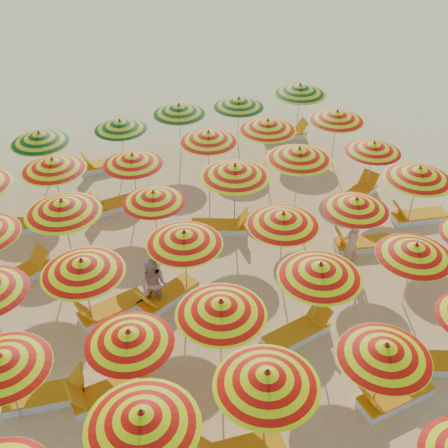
{
  "coord_description": "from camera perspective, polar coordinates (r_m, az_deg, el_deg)",
  "views": [
    {
      "loc": [
        -4.67,
        -10.54,
        10.23
      ],
      "look_at": [
        0.0,
        0.5,
        1.6
      ],
      "focal_mm": 45.0,
      "sensor_mm": 36.0,
      "label": 1
    }
  ],
  "objects": [
    {
      "name": "lounger_20",
      "position": [
        22.59,
        6.27,
        9.03
      ],
      "size": [
        1.8,
        0.82,
        0.69
      ],
      "rotation": [
        0.0,
        0.0,
        -0.14
      ],
      "color": "white",
      "rests_on": "ground"
    },
    {
      "name": "lounger_15",
      "position": [
        17.14,
        -0.33,
        -0.26
      ],
      "size": [
        1.82,
        1.24,
        0.69
      ],
      "rotation": [
        0.0,
        0.0,
        -0.43
      ],
      "color": "white",
      "rests_on": "ground"
    },
    {
      "name": "umbrella_37",
      "position": [
        19.47,
        -18.22,
        8.34
      ],
      "size": [
        2.43,
        2.43,
        2.08
      ],
      "color": "silver",
      "rests_on": "ground"
    },
    {
      "name": "ground",
      "position": [
        15.41,
        0.73,
        -5.84
      ],
      "size": [
        120.0,
        120.0,
        0.0
      ],
      "primitive_type": "plane",
      "color": "#F5C26C",
      "rests_on": "ground"
    },
    {
      "name": "lounger_9",
      "position": [
        13.96,
        7.52,
        -10.88
      ],
      "size": [
        1.81,
        0.86,
        0.69
      ],
      "rotation": [
        0.0,
        0.0,
        0.17
      ],
      "color": "white",
      "rests_on": "ground"
    },
    {
      "name": "umbrella_33",
      "position": [
        18.62,
        -1.59,
        8.85
      ],
      "size": [
        2.34,
        2.34,
        2.06
      ],
      "color": "silver",
      "rests_on": "ground"
    },
    {
      "name": "umbrella_40",
      "position": [
        21.24,
        1.5,
        12.24
      ],
      "size": [
        2.24,
        2.24,
        2.0
      ],
      "color": "silver",
      "rests_on": "ground"
    },
    {
      "name": "umbrella_29",
      "position": [
        18.86,
        14.95,
        7.55
      ],
      "size": [
        1.99,
        1.99,
        1.92
      ],
      "color": "silver",
      "rests_on": "ground"
    },
    {
      "name": "umbrella_21",
      "position": [
        14.69,
        6.03,
        0.51
      ],
      "size": [
        2.27,
        2.27,
        2.05
      ],
      "color": "silver",
      "rests_on": "ground"
    },
    {
      "name": "umbrella_25",
      "position": [
        15.49,
        -16.11,
        1.71
      ],
      "size": [
        2.33,
        2.33,
        2.18
      ],
      "color": "silver",
      "rests_on": "ground"
    },
    {
      "name": "lounger_13",
      "position": [
        18.61,
        19.12,
        0.73
      ],
      "size": [
        1.82,
        0.93,
        0.69
      ],
      "rotation": [
        0.0,
        0.0,
        2.93
      ],
      "color": "white",
      "rests_on": "ground"
    },
    {
      "name": "lounger_10",
      "position": [
        14.68,
        -11.43,
        -8.52
      ],
      "size": [
        1.81,
        0.92,
        0.69
      ],
      "rotation": [
        0.0,
        0.0,
        3.35
      ],
      "color": "white",
      "rests_on": "ground"
    },
    {
      "name": "lounger_5",
      "position": [
        14.09,
        20.81,
        -13.05
      ],
      "size": [
        1.82,
        1.24,
        0.69
      ],
      "rotation": [
        0.0,
        0.0,
        2.72
      ],
      "color": "white",
      "rests_on": "ground"
    },
    {
      "name": "umbrella_26",
      "position": [
        15.85,
        -7.16,
        2.76
      ],
      "size": [
        2.29,
        2.29,
        1.9
      ],
      "color": "silver",
      "rests_on": "ground"
    },
    {
      "name": "umbrella_41",
      "position": [
        22.11,
        7.72,
        13.4
      ],
      "size": [
        2.3,
        2.3,
        2.2
      ],
      "color": "silver",
      "rests_on": "ground"
    },
    {
      "name": "umbrella_23",
      "position": [
        17.33,
        19.21,
        4.88
      ],
      "size": [
        2.15,
        2.15,
        2.16
      ],
      "color": "silver",
      "rests_on": "ground"
    },
    {
      "name": "lounger_17",
      "position": [
        18.43,
        -21.15,
        -0.14
      ],
      "size": [
        1.83,
        1.16,
        0.69
      ],
      "rotation": [
        0.0,
        0.0,
        2.78
      ],
      "color": "white",
      "rests_on": "ground"
    },
    {
      "name": "umbrella_27",
      "position": [
        16.42,
        1.13,
        5.41
      ],
      "size": [
        2.35,
        2.35,
        2.2
      ],
      "color": "silver",
      "rests_on": "ground"
    },
    {
      "name": "lounger_8",
      "position": [
        12.94,
        -11.67,
        -16.46
      ],
      "size": [
        1.77,
        0.71,
        0.69
      ],
      "rotation": [
        0.0,
        0.0,
        3.22
      ],
      "color": "white",
      "rests_on": "ground"
    },
    {
      "name": "umbrella_9",
      "position": [
        11.73,
        16.09,
        -12.3
      ],
      "size": [
        2.28,
        2.28,
        2.01
      ],
      "color": "silver",
      "rests_on": "ground"
    },
    {
      "name": "umbrella_14",
      "position": [
        12.01,
        -0.3,
        -8.48
      ],
      "size": [
        2.39,
        2.39,
        2.11
      ],
      "color": "silver",
      "rests_on": "ground"
    },
    {
      "name": "lounger_11",
      "position": [
        14.83,
        -5.82,
        -7.3
      ],
      "size": [
        1.82,
        1.21,
        0.69
      ],
      "rotation": [
        0.0,
        0.0,
        3.54
      ],
      "color": "white",
      "rests_on": "ground"
    },
    {
      "name": "umbrella_13",
      "position": [
        11.76,
        -9.63,
        -11.26
      ],
      "size": [
        2.3,
        2.3,
        1.96
      ],
      "color": "silver",
      "rests_on": "ground"
    },
    {
      "name": "umbrella_19",
      "position": [
        13.43,
        -14.21,
        -4.19
      ],
      "size": [
        2.33,
        2.33,
        2.1
      ],
      "color": "silver",
      "rests_on": "ground"
    },
    {
      "name": "umbrella_31",
      "position": [
        17.71,
        -16.98,
        5.82
      ],
      "size": [
        2.55,
        2.55,
        2.09
      ],
      "color": "silver",
      "rests_on": "ground"
    },
    {
      "name": "lounger_4",
      "position": [
        13.16,
        16.83,
        -16.43
      ],
      "size": [
        1.77,
        0.69,
        0.69
      ],
      "rotation": [
        0.0,
        0.0,
        3.2
      ],
      "color": "white",
      "rests_on": "ground"
    },
    {
      "name": "beachgoer_a",
      "position": [
        16.01,
        12.81,
        -1.87
      ],
      "size": [
        0.53,
        0.37,
        1.38
      ],
      "primitive_type": "imported",
      "rotation": [
        0.0,
        0.0,
        3.22
      ],
      "color": "tan",
      "rests_on": "ground"
    },
    {
      "name": "umbrella_28",
      "position": [
        17.49,
        7.64,
        7.07
      ],
      "size": [
        2.63,
        2.63,
        2.19
      ],
      "color": "silver",
      "rests_on": "ground"
    },
    {
      "name": "umbrella_35",
      "position": [
        20.37,
        11.39,
        10.71
      ],
      "size": [
        2.03,
        2.03,
        2.09
      ],
      "color": "silver",
      "rests_on": "ground"
    },
    {
      "name": "umbrella_20",
      "position": [
        13.98,
        -4.05,
        -1.39
      ],
      "size": [
        2.06,
        2.06,
        2.06
      ],
      "color": "silver",
      "rests_on": "ground"
    },
    {
      "name": "lounger_12",
      "position": [
        16.94,
        13.89,
        -1.99
      ],
      "size": [
        1.82,
        1.02,
        0.69
      ],
      "rotation": [
        0.0,
        0.0,
        2.87
      ],
      "color": "white",
      "rests_on": "ground"
    },
    {
      "name": "umbrella_15",
      "position": [
        13.08,
        9.75,
        -4.66
      ],
      "size": [
        2.46,
        2.46,
        2.12
      ],
      "color": "silver",
      "rests_on": "ground"
    },
    {
      "name": "umbrella_7",
      "position": [
        10.24,
        -8.35,
        -19.0
      ],
      "size": [
        2.73,
        2.73,
        2.19
      ],
      "color": "silver",
      "rests_on": "ground"
    },
    {
      "name": "umbrella_16",
      "position": [
        14.4,
        18.86,
        -2.54
      ],
      "size": [
        2.0,
        2.0,
        2.0
      ],
      "color": "silver",
      "rests_on": "ground"
    },
    {
      "name": "umbrella_34",
      "position": [
        19.36,
        4.45,
        9.99
      ],
      "size": [
        2.33,
        2.33,
        2.1
      ],
      "color": "silver",
      "rests_on": "ground"
    },
    {
      "name": "umbrella_22",
      "position": [
        15.76,
        13.26,
        1.99
      ],
      "size": [
        2.42,
        2.42,
        1.95
      ],
      "color": "silver",
      "rests_on": "ground"
    },
    {
      "name": "lounger_16",
      "position": [
        19.19,
        13.41,
        2.99
      ],
      "size": [
        1.82,
        1.25,
        0.69
      ],
      "rotation": [
        0.0,
        0.0,
        0.43
      ],
      "color": "white",
      "rests_on": "ground"
    },
    {
      "name": "umbrella_8",
      "position": [
        10.73,
        4.39,
        -15.39
      ],
      "size": [
        2.52,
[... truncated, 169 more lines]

